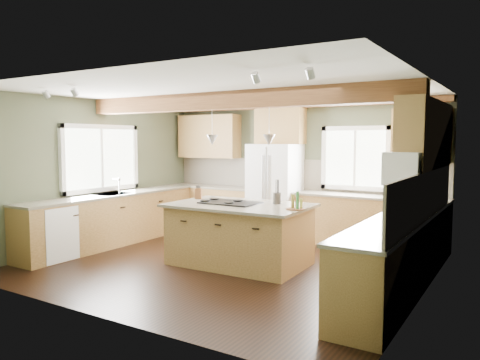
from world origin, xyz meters
The scene contains 37 objects.
floor centered at (0.00, 0.00, 0.00)m, with size 5.60×5.60×0.00m, color black.
ceiling centered at (0.00, 0.00, 2.60)m, with size 5.60×5.60×0.00m, color silver.
wall_back centered at (0.00, 2.50, 1.30)m, with size 5.60×5.60×0.00m, color #444C36.
wall_left centered at (-2.80, 0.00, 1.30)m, with size 5.00×5.00×0.00m, color #444C36.
wall_right centered at (2.80, 0.00, 1.30)m, with size 5.00×5.00×0.00m, color #444C36.
ceiling_beam centered at (0.00, 0.10, 2.47)m, with size 5.55×0.26×0.26m, color #502B16.
soffit_trim centered at (0.00, 2.40, 2.54)m, with size 5.55×0.20×0.10m, color #502B16.
backsplash_back centered at (0.00, 2.48, 1.21)m, with size 5.58×0.03×0.58m, color brown.
backsplash_right centered at (2.78, 0.05, 1.21)m, with size 0.03×3.70×0.58m, color brown.
base_cab_back_left centered at (-1.79, 2.20, 0.44)m, with size 2.02×0.60×0.88m, color brown.
counter_back_left centered at (-1.79, 2.20, 0.90)m, with size 2.06×0.64×0.04m, color #494336.
base_cab_back_right centered at (1.49, 2.20, 0.44)m, with size 2.62×0.60×0.88m, color brown.
counter_back_right centered at (1.49, 2.20, 0.90)m, with size 2.66×0.64×0.04m, color #494336.
base_cab_left centered at (-2.50, 0.05, 0.44)m, with size 0.60×3.70×0.88m, color brown.
counter_left centered at (-2.50, 0.05, 0.90)m, with size 0.64×3.74×0.04m, color #494336.
base_cab_right centered at (2.50, 0.05, 0.44)m, with size 0.60×3.70×0.88m, color brown.
counter_right centered at (2.50, 0.05, 0.90)m, with size 0.64×3.74×0.04m, color #494336.
upper_cab_back_left centered at (-1.99, 2.33, 1.95)m, with size 1.40×0.35×0.90m, color brown.
upper_cab_over_fridge centered at (-0.30, 2.33, 2.15)m, with size 0.96×0.35×0.70m, color brown.
upper_cab_right centered at (2.62, 0.90, 1.95)m, with size 0.35×2.20×0.90m, color brown.
upper_cab_back_corner centered at (2.30, 2.33, 1.95)m, with size 0.90×0.35×0.90m, color brown.
window_left centered at (-2.78, 0.05, 1.55)m, with size 0.04×1.60×1.05m, color white.
window_back centered at (1.15, 2.48, 1.55)m, with size 1.10×0.04×1.00m, color white.
sink centered at (-2.50, 0.05, 0.91)m, with size 0.50×0.65×0.03m, color #262628.
faucet centered at (-2.32, 0.05, 1.05)m, with size 0.02×0.02×0.28m, color #B2B2B7.
dishwasher centered at (-2.49, -1.25, 0.43)m, with size 0.60×0.60×0.84m, color white.
oven centered at (2.49, -1.25, 0.43)m, with size 0.60×0.72×0.84m, color white.
microwave centered at (2.58, -0.05, 1.55)m, with size 0.40×0.70×0.38m, color white.
pendant_left centered at (-0.34, 0.09, 1.88)m, with size 0.18×0.18×0.16m, color #B2B2B7.
pendant_right centered at (0.64, 0.11, 1.88)m, with size 0.18×0.18×0.16m, color #B2B2B7.
refrigerator centered at (-0.30, 2.12, 0.90)m, with size 0.90×0.74×1.80m, color white.
island centered at (0.15, 0.10, 0.44)m, with size 1.95×1.19×0.88m, color brown.
island_top centered at (0.15, 0.10, 0.90)m, with size 2.08×1.32×0.04m, color #494336.
cooktop centered at (-0.01, 0.10, 0.93)m, with size 0.85×0.56×0.02m, color black.
knife_block centered at (-0.74, 0.26, 1.01)m, with size 0.11×0.08×0.18m, color brown.
utensil_crock centered at (0.61, 0.42, 1.00)m, with size 0.13×0.13×0.17m, color #463D38.
bottle_tray centered at (1.10, 0.04, 1.04)m, with size 0.26×0.26×0.24m, color brown, non-canonical shape.
Camera 1 is at (3.81, -5.82, 1.89)m, focal length 35.00 mm.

